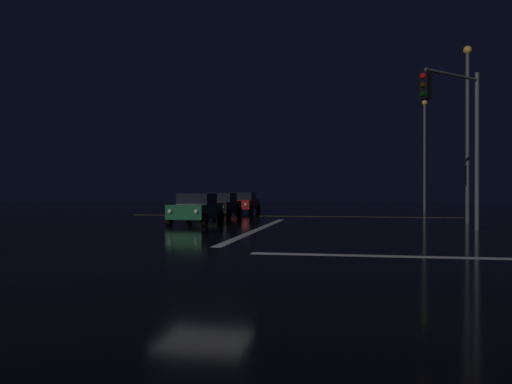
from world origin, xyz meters
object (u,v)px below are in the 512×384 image
(traffic_signal_ne, at_px, (457,121))
(streetlamp_right_near, at_px, (467,121))
(sedan_black, at_px, (221,205))
(sedan_green, at_px, (196,208))
(sedan_red, at_px, (243,203))
(streetlamp_right_far, at_px, (425,147))

(traffic_signal_ne, distance_m, streetlamp_right_near, 6.46)
(traffic_signal_ne, bearing_deg, sedan_black, 141.82)
(sedan_green, distance_m, sedan_black, 6.13)
(sedan_red, relative_size, streetlamp_right_far, 0.48)
(sedan_green, distance_m, sedan_red, 12.20)
(streetlamp_right_far, bearing_deg, sedan_black, -138.34)
(streetlamp_right_far, bearing_deg, traffic_signal_ne, -94.36)
(sedan_green, height_order, traffic_signal_ne, traffic_signal_ne)
(traffic_signal_ne, xyz_separation_m, streetlamp_right_far, (1.69, 22.19, 0.70))
(traffic_signal_ne, relative_size, streetlamp_right_near, 0.73)
(sedan_black, relative_size, sedan_red, 1.00)
(streetlamp_right_near, bearing_deg, sedan_green, -169.27)
(streetlamp_right_near, height_order, streetlamp_right_far, streetlamp_right_near)
(sedan_red, bearing_deg, traffic_signal_ne, -52.36)
(traffic_signal_ne, bearing_deg, streetlamp_right_near, 74.70)
(sedan_black, bearing_deg, sedan_red, 88.33)
(sedan_green, xyz_separation_m, sedan_black, (-0.26, 6.12, 0.00))
(sedan_black, bearing_deg, sedan_green, -87.60)
(sedan_green, xyz_separation_m, streetlamp_right_near, (13.78, 2.61, 4.49))
(streetlamp_right_near, bearing_deg, sedan_black, 165.95)
(sedan_green, bearing_deg, streetlamp_right_far, 53.48)
(sedan_black, xyz_separation_m, traffic_signal_ne, (12.34, -9.71, 3.75))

